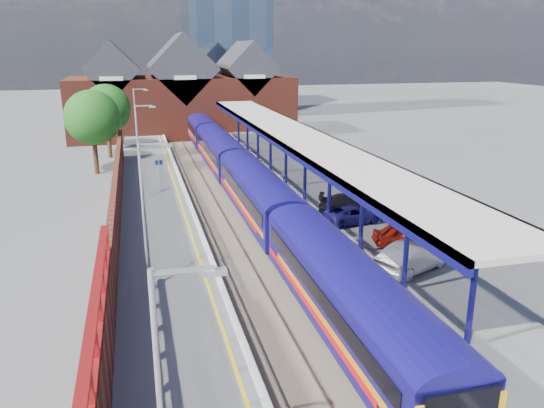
{
  "coord_description": "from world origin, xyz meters",
  "views": [
    {
      "loc": [
        -6.58,
        -17.3,
        11.93
      ],
      "look_at": [
        1.28,
        13.1,
        2.6
      ],
      "focal_mm": 35.0,
      "sensor_mm": 36.0,
      "label": 1
    }
  ],
  "objects_px": {
    "lamp_post_b": "(146,209)",
    "parked_car_silver": "(414,257)",
    "lamp_post_d": "(137,119)",
    "platform_sign": "(159,170)",
    "parked_car_blue": "(354,214)",
    "lamp_post_a": "(167,406)",
    "parked_car_dark": "(354,205)",
    "relay_cabinet": "(433,407)",
    "lamp_post_c": "(140,146)",
    "train": "(236,167)",
    "parked_car_red": "(407,235)"
  },
  "relations": [
    {
      "from": "lamp_post_b",
      "to": "parked_car_silver",
      "type": "relative_size",
      "value": 1.55
    },
    {
      "from": "lamp_post_b",
      "to": "parked_car_silver",
      "type": "height_order",
      "value": "lamp_post_b"
    },
    {
      "from": "lamp_post_d",
      "to": "parked_car_dark",
      "type": "bearing_deg",
      "value": -59.77
    },
    {
      "from": "lamp_post_c",
      "to": "parked_car_blue",
      "type": "xyz_separation_m",
      "value": [
        13.04,
        -9.11,
        -3.43
      ]
    },
    {
      "from": "parked_car_silver",
      "to": "lamp_post_a",
      "type": "bearing_deg",
      "value": 110.12
    },
    {
      "from": "lamp_post_d",
      "to": "relay_cabinet",
      "type": "xyz_separation_m",
      "value": [
        8.67,
        -42.22,
        -4.49
      ]
    },
    {
      "from": "train",
      "to": "platform_sign",
      "type": "bearing_deg",
      "value": -162.09
    },
    {
      "from": "parked_car_dark",
      "to": "parked_car_blue",
      "type": "height_order",
      "value": "parked_car_dark"
    },
    {
      "from": "lamp_post_d",
      "to": "parked_car_silver",
      "type": "relative_size",
      "value": 1.55
    },
    {
      "from": "parked_car_silver",
      "to": "platform_sign",
      "type": "bearing_deg",
      "value": 6.48
    },
    {
      "from": "lamp_post_d",
      "to": "parked_car_blue",
      "type": "bearing_deg",
      "value": -62.56
    },
    {
      "from": "lamp_post_a",
      "to": "parked_car_blue",
      "type": "relative_size",
      "value": 1.74
    },
    {
      "from": "lamp_post_a",
      "to": "lamp_post_b",
      "type": "distance_m",
      "value": 14.0
    },
    {
      "from": "relay_cabinet",
      "to": "train",
      "type": "bearing_deg",
      "value": 80.87
    },
    {
      "from": "parked_car_red",
      "to": "platform_sign",
      "type": "bearing_deg",
      "value": 46.71
    },
    {
      "from": "lamp_post_d",
      "to": "relay_cabinet",
      "type": "height_order",
      "value": "lamp_post_d"
    },
    {
      "from": "lamp_post_d",
      "to": "parked_car_red",
      "type": "relative_size",
      "value": 1.82
    },
    {
      "from": "platform_sign",
      "to": "parked_car_blue",
      "type": "relative_size",
      "value": 0.62
    },
    {
      "from": "platform_sign",
      "to": "parked_car_red",
      "type": "bearing_deg",
      "value": -50.33
    },
    {
      "from": "train",
      "to": "parked_car_blue",
      "type": "distance_m",
      "value": 14.2
    },
    {
      "from": "train",
      "to": "parked_car_blue",
      "type": "xyz_separation_m",
      "value": [
        5.18,
        -13.21,
        -0.56
      ]
    },
    {
      "from": "parked_car_silver",
      "to": "parked_car_dark",
      "type": "xyz_separation_m",
      "value": [
        0.75,
        9.43,
        -0.06
      ]
    },
    {
      "from": "lamp_post_a",
      "to": "parked_car_blue",
      "type": "height_order",
      "value": "lamp_post_a"
    },
    {
      "from": "platform_sign",
      "to": "parked_car_blue",
      "type": "bearing_deg",
      "value": -43.57
    },
    {
      "from": "lamp_post_d",
      "to": "parked_car_dark",
      "type": "xyz_separation_m",
      "value": [
        13.72,
        -23.55,
        -3.3
      ]
    },
    {
      "from": "parked_car_dark",
      "to": "lamp_post_b",
      "type": "bearing_deg",
      "value": 145.29
    },
    {
      "from": "lamp_post_a",
      "to": "platform_sign",
      "type": "distance_m",
      "value": 32.11
    },
    {
      "from": "parked_car_dark",
      "to": "lamp_post_d",
      "type": "bearing_deg",
      "value": 53.9
    },
    {
      "from": "lamp_post_d",
      "to": "parked_car_dark",
      "type": "distance_m",
      "value": 27.45
    },
    {
      "from": "train",
      "to": "lamp_post_d",
      "type": "height_order",
      "value": "lamp_post_d"
    },
    {
      "from": "lamp_post_a",
      "to": "parked_car_dark",
      "type": "distance_m",
      "value": 26.52
    },
    {
      "from": "lamp_post_d",
      "to": "platform_sign",
      "type": "bearing_deg",
      "value": -84.44
    },
    {
      "from": "parked_car_silver",
      "to": "parked_car_dark",
      "type": "distance_m",
      "value": 9.46
    },
    {
      "from": "parked_car_silver",
      "to": "lamp_post_c",
      "type": "bearing_deg",
      "value": 12.41
    },
    {
      "from": "parked_car_silver",
      "to": "parked_car_dark",
      "type": "height_order",
      "value": "parked_car_silver"
    },
    {
      "from": "train",
      "to": "parked_car_silver",
      "type": "xyz_separation_m",
      "value": [
        5.12,
        -21.07,
        -0.38
      ]
    },
    {
      "from": "lamp_post_a",
      "to": "parked_car_silver",
      "type": "bearing_deg",
      "value": 45.11
    },
    {
      "from": "parked_car_red",
      "to": "relay_cabinet",
      "type": "distance_m",
      "value": 13.82
    },
    {
      "from": "lamp_post_d",
      "to": "parked_car_dark",
      "type": "height_order",
      "value": "lamp_post_d"
    },
    {
      "from": "lamp_post_a",
      "to": "relay_cabinet",
      "type": "bearing_deg",
      "value": 23.57
    },
    {
      "from": "lamp_post_c",
      "to": "lamp_post_d",
      "type": "distance_m",
      "value": 16.0
    },
    {
      "from": "platform_sign",
      "to": "lamp_post_d",
      "type": "bearing_deg",
      "value": 95.56
    },
    {
      "from": "lamp_post_b",
      "to": "relay_cabinet",
      "type": "height_order",
      "value": "lamp_post_b"
    },
    {
      "from": "train",
      "to": "parked_car_red",
      "type": "distance_m",
      "value": 18.95
    },
    {
      "from": "platform_sign",
      "to": "parked_car_red",
      "type": "relative_size",
      "value": 0.65
    },
    {
      "from": "lamp_post_c",
      "to": "parked_car_blue",
      "type": "relative_size",
      "value": 1.74
    },
    {
      "from": "lamp_post_d",
      "to": "platform_sign",
      "type": "relative_size",
      "value": 2.8
    },
    {
      "from": "parked_car_blue",
      "to": "relay_cabinet",
      "type": "height_order",
      "value": "parked_car_blue"
    },
    {
      "from": "platform_sign",
      "to": "relay_cabinet",
      "type": "xyz_separation_m",
      "value": [
        7.3,
        -28.22,
        -2.19
      ]
    },
    {
      "from": "platform_sign",
      "to": "relay_cabinet",
      "type": "bearing_deg",
      "value": -75.49
    }
  ]
}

